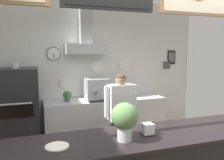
% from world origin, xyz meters
% --- Properties ---
extents(back_wall_assembly, '(4.60, 2.69, 2.97)m').
position_xyz_m(back_wall_assembly, '(-0.01, 2.28, 1.58)').
color(back_wall_assembly, gray).
rests_on(back_wall_assembly, ground_plane).
extents(back_prep_counter, '(2.47, 0.64, 0.93)m').
position_xyz_m(back_prep_counter, '(0.11, 2.03, 0.46)').
color(back_prep_counter, silver).
rests_on(back_prep_counter, ground_plane).
extents(pizza_oven, '(0.75, 0.72, 1.71)m').
position_xyz_m(pizza_oven, '(-1.58, 1.89, 0.81)').
color(pizza_oven, '#232326').
rests_on(pizza_oven, ground_plane).
extents(shop_worker, '(0.55, 0.24, 1.55)m').
position_xyz_m(shop_worker, '(0.01, 0.92, 0.83)').
color(shop_worker, '#232328').
rests_on(shop_worker, ground_plane).
extents(espresso_machine, '(0.47, 0.47, 0.43)m').
position_xyz_m(espresso_machine, '(-0.08, 2.00, 1.14)').
color(espresso_machine, '#B7BABF').
rests_on(espresso_machine, back_prep_counter).
extents(potted_oregano, '(0.12, 0.12, 0.19)m').
position_xyz_m(potted_oregano, '(0.73, 2.04, 1.04)').
color(potted_oregano, '#4C4C51').
rests_on(potted_oregano, back_prep_counter).
extents(potted_sage, '(0.17, 0.17, 0.21)m').
position_xyz_m(potted_sage, '(-0.68, 2.02, 1.05)').
color(potted_sage, '#4C4C51').
rests_on(potted_sage, back_prep_counter).
extents(potted_thyme, '(0.21, 0.21, 0.24)m').
position_xyz_m(potted_thyme, '(0.38, 2.04, 1.07)').
color(potted_thyme, '#4C4C51').
rests_on(potted_thyme, back_prep_counter).
extents(basil_vase, '(0.26, 0.26, 0.38)m').
position_xyz_m(basil_vase, '(-0.43, -0.38, 1.26)').
color(basil_vase, silver).
rests_on(basil_vase, service_counter).
extents(condiment_plate, '(0.22, 0.22, 0.01)m').
position_xyz_m(condiment_plate, '(-1.07, -0.33, 1.05)').
color(condiment_plate, white).
rests_on(condiment_plate, service_counter).
extents(napkin_holder, '(0.14, 0.13, 0.14)m').
position_xyz_m(napkin_holder, '(-0.15, -0.31, 1.10)').
color(napkin_holder, '#262628').
rests_on(napkin_holder, service_counter).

